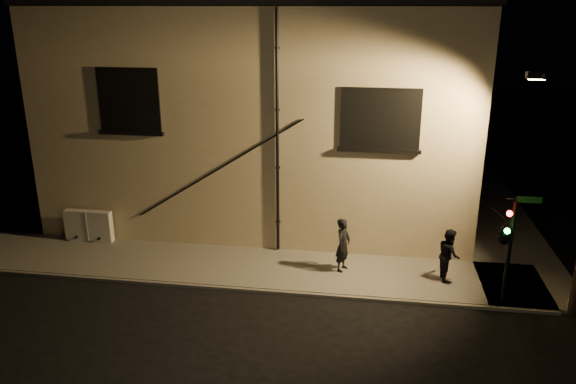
% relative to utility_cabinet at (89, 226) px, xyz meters
% --- Properties ---
extents(ground, '(90.00, 90.00, 0.00)m').
position_rel_utility_cabinet_xyz_m(ground, '(8.91, -2.70, -0.71)').
color(ground, black).
extents(sidewalk, '(21.00, 16.00, 0.12)m').
position_rel_utility_cabinet_xyz_m(sidewalk, '(10.13, 1.69, -0.65)').
color(sidewalk, '#66635C').
rests_on(sidewalk, ground).
extents(building, '(16.20, 12.23, 8.80)m').
position_rel_utility_cabinet_xyz_m(building, '(5.91, 6.29, 3.69)').
color(building, '#C8B68F').
rests_on(building, ground).
extents(utility_cabinet, '(1.80, 0.30, 1.18)m').
position_rel_utility_cabinet_xyz_m(utility_cabinet, '(0.00, 0.00, 0.00)').
color(utility_cabinet, silver).
rests_on(utility_cabinet, sidewalk).
extents(pedestrian_a, '(0.65, 0.77, 1.81)m').
position_rel_utility_cabinet_xyz_m(pedestrian_a, '(9.49, -1.03, 0.31)').
color(pedestrian_a, black).
rests_on(pedestrian_a, sidewalk).
extents(pedestrian_b, '(0.74, 0.90, 1.70)m').
position_rel_utility_cabinet_xyz_m(pedestrian_b, '(12.86, -1.16, 0.26)').
color(pedestrian_b, black).
rests_on(pedestrian_b, sidewalk).
extents(traffic_signal, '(1.33, 1.94, 3.29)m').
position_rel_utility_cabinet_xyz_m(traffic_signal, '(14.16, -2.44, 1.62)').
color(traffic_signal, black).
rests_on(traffic_signal, sidewalk).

